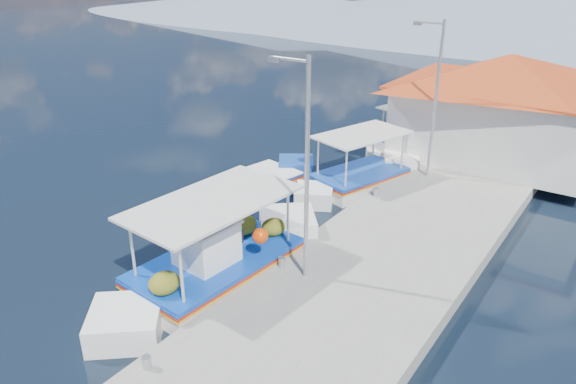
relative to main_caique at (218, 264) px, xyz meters
The scene contains 10 objects.
ground 2.56m from the main_caique, 155.75° to the right, with size 160.00×160.00×0.00m, color black.
quay 6.16m from the main_caique, 53.94° to the left, with size 5.00×44.00×0.50m, color gray.
bollards 4.49m from the main_caique, 70.19° to the left, with size 0.20×17.20×0.30m.
main_caique is the anchor object (origin of this frame).
caique_green_canopy 8.37m from the main_caique, 89.12° to the left, with size 3.33×6.49×2.54m.
caique_blue_hull 5.97m from the main_caique, 119.01° to the left, with size 2.85×6.63×1.20m.
caique_far 14.11m from the main_caique, 89.37° to the left, with size 3.26×6.70×2.44m.
harbor_building 14.68m from the main_caique, 74.34° to the left, with size 10.49×10.49×4.40m.
lamp_post_near 4.10m from the main_caique, 23.59° to the left, with size 1.21×0.14×6.00m.
lamp_post_far 10.74m from the main_caique, 77.40° to the left, with size 1.21×0.14×6.00m.
Camera 1 is at (11.48, -8.80, 8.65)m, focal length 33.86 mm.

